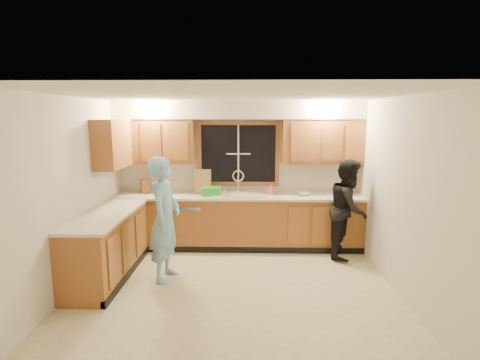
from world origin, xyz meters
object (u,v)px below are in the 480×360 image
dish_crate (212,191)px  bowl (304,194)px  knife_block (145,186)px  soap_bottle (271,189)px  sink (238,198)px  dishwasher (189,224)px  woman (349,209)px  stove (91,261)px  man (165,219)px

dish_crate → bowl: 1.57m
knife_block → soap_bottle: bearing=-40.3°
sink → dish_crate: (-0.45, -0.03, 0.13)m
sink → dishwasher: size_ratio=1.05×
woman → knife_block: woman is taller
sink → woman: bearing=-12.9°
dish_crate → dishwasher: bearing=178.5°
stove → knife_block: 2.07m
sink → dishwasher: sink is taller
man → dish_crate: man is taller
sink → dishwasher: (-0.85, -0.01, -0.45)m
stove → man: 1.06m
woman → dish_crate: bearing=102.7°
knife_block → sink: bearing=-43.7°
stove → woman: 3.86m
dishwasher → woman: size_ratio=0.52×
man → knife_block: (-0.68, 1.47, 0.18)m
soap_bottle → bowl: size_ratio=0.94×
woman → knife_block: size_ratio=6.64×
dishwasher → soap_bottle: soap_bottle is taller
dishwasher → man: man is taller
sink → stove: size_ratio=0.96×
dishwasher → woman: 2.68m
man → woman: 2.89m
stove → woman: size_ratio=0.57×
man → sink: bearing=-30.4°
man → bowl: size_ratio=8.05×
dishwasher → man: (-0.11, -1.31, 0.45)m
woman → soap_bottle: size_ratio=7.93×
knife_block → dish_crate: size_ratio=0.77×
stove → knife_block: bearing=85.4°
man → dishwasher: bearing=0.8°
sink → bowl: 1.12m
knife_block → dish_crate: (1.19, -0.18, -0.05)m
stove → dish_crate: dish_crate is taller
sink → woman: size_ratio=0.54×
dish_crate → man: bearing=-111.7°
knife_block → bowl: knife_block is taller
dish_crate → bowl: dish_crate is taller
stove → woman: woman is taller
dishwasher → dish_crate: 0.71m
knife_block → dish_crate: bearing=-46.8°
dishwasher → dish_crate: (0.40, -0.01, 0.58)m
sink → man: bearing=-126.0°
bowl → dish_crate: bearing=-178.7°
dishwasher → man: 1.38m
woman → soap_bottle: bearing=90.6°
knife_block → dish_crate: 1.21m
sink → knife_block: sink is taller
dishwasher → knife_block: knife_block is taller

